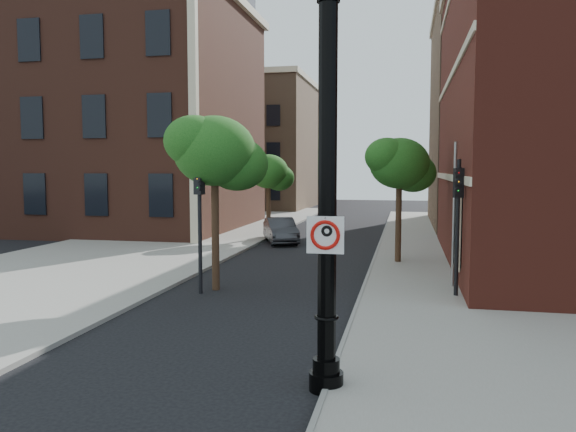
% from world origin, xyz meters
% --- Properties ---
extents(ground, '(120.00, 120.00, 0.00)m').
position_xyz_m(ground, '(0.00, 0.00, 0.00)').
color(ground, black).
rests_on(ground, ground).
extents(sidewalk_right, '(8.00, 60.00, 0.12)m').
position_xyz_m(sidewalk_right, '(6.00, 10.00, 0.06)').
color(sidewalk_right, gray).
rests_on(sidewalk_right, ground).
extents(sidewalk_left, '(10.00, 50.00, 0.12)m').
position_xyz_m(sidewalk_left, '(-9.00, 18.00, 0.06)').
color(sidewalk_left, gray).
rests_on(sidewalk_left, ground).
extents(curb_edge, '(0.10, 60.00, 0.14)m').
position_xyz_m(curb_edge, '(2.05, 10.00, 0.07)').
color(curb_edge, gray).
rests_on(curb_edge, ground).
extents(victorian_building, '(18.60, 14.60, 17.95)m').
position_xyz_m(victorian_building, '(-16.00, 23.97, 8.74)').
color(victorian_building, '#5A2E21').
rests_on(victorian_building, ground).
extents(bg_building_tan_a, '(12.00, 12.00, 12.00)m').
position_xyz_m(bg_building_tan_a, '(-12.00, 44.00, 6.00)').
color(bg_building_tan_a, '#7F5F45').
rests_on(bg_building_tan_a, ground).
extents(bg_building_red, '(12.00, 12.00, 10.00)m').
position_xyz_m(bg_building_red, '(-12.00, 58.00, 5.00)').
color(bg_building_red, maroon).
rests_on(bg_building_red, ground).
extents(lamppost, '(0.60, 0.60, 7.12)m').
position_xyz_m(lamppost, '(2.02, 0.05, 3.29)').
color(lamppost, black).
rests_on(lamppost, ground).
extents(no_parking_sign, '(0.63, 0.07, 0.63)m').
position_xyz_m(no_parking_sign, '(2.02, -0.13, 2.74)').
color(no_parking_sign, white).
rests_on(no_parking_sign, ground).
extents(parked_car, '(2.72, 4.15, 1.29)m').
position_xyz_m(parked_car, '(-3.05, 18.87, 0.65)').
color(parked_car, '#2C2C31').
rests_on(parked_car, ground).
extents(traffic_signal_left, '(0.31, 0.36, 4.19)m').
position_xyz_m(traffic_signal_left, '(-2.84, 6.75, 2.83)').
color(traffic_signal_left, black).
rests_on(traffic_signal_left, ground).
extents(traffic_signal_right, '(0.31, 0.36, 4.11)m').
position_xyz_m(traffic_signal_right, '(4.80, 7.58, 2.77)').
color(traffic_signal_right, black).
rests_on(traffic_signal_right, ground).
extents(utility_pole, '(0.09, 0.09, 4.68)m').
position_xyz_m(utility_pole, '(4.80, 8.91, 2.34)').
color(utility_pole, '#999999').
rests_on(utility_pole, ground).
extents(street_tree_a, '(3.04, 2.75, 5.49)m').
position_xyz_m(street_tree_a, '(-2.52, 7.42, 4.33)').
color(street_tree_a, '#342014').
rests_on(street_tree_a, ground).
extents(street_tree_b, '(2.56, 2.31, 4.61)m').
position_xyz_m(street_tree_b, '(-3.97, 20.17, 3.64)').
color(street_tree_b, '#342014').
rests_on(street_tree_b, ground).
extents(street_tree_c, '(2.81, 2.54, 5.06)m').
position_xyz_m(street_tree_c, '(3.06, 13.45, 3.99)').
color(street_tree_c, '#342014').
rests_on(street_tree_c, ground).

